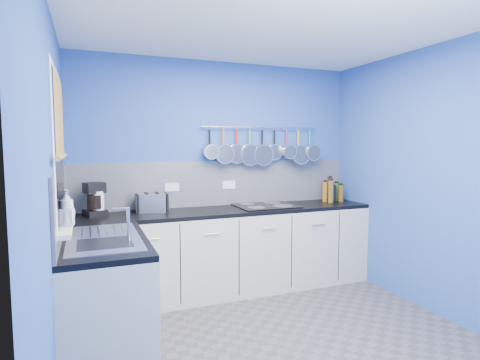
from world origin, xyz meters
TOP-DOWN VIEW (x-y plane):
  - floor at (0.00, 0.00)m, footprint 3.20×3.00m
  - ceiling at (0.00, 0.00)m, footprint 3.20×3.00m
  - wall_back at (0.00, 1.51)m, footprint 3.20×0.02m
  - wall_front at (0.00, -1.51)m, footprint 3.20×0.02m
  - wall_left at (-1.61, 0.00)m, footprint 0.02×3.00m
  - wall_right at (1.61, 0.00)m, footprint 0.02×3.00m
  - backsplash_back at (0.00, 1.49)m, footprint 3.20×0.02m
  - backsplash_left at (-1.59, 0.60)m, footprint 0.02×1.80m
  - cabinet_run_back at (0.00, 1.20)m, footprint 3.20×0.60m
  - worktop_back at (0.00, 1.20)m, footprint 3.20×0.60m
  - cabinet_run_left at (-1.30, 0.30)m, footprint 0.60×1.20m
  - worktop_left at (-1.30, 0.30)m, footprint 0.60×1.20m
  - window_frame at (-1.58, 0.30)m, footprint 0.01×1.00m
  - window_glass at (-1.57, 0.30)m, footprint 0.01×0.90m
  - bamboo_blind at (-1.56, 0.30)m, footprint 0.01×0.90m
  - window_sill at (-1.55, 0.30)m, footprint 0.10×0.98m
  - sink_unit at (-1.30, 0.30)m, footprint 0.50×0.95m
  - mixer_tap at (-1.14, 0.12)m, footprint 0.12×0.08m
  - socket_left at (-0.55, 1.48)m, footprint 0.15×0.01m
  - socket_right at (0.10, 1.48)m, footprint 0.15×0.01m
  - pot_rail at (0.50, 1.45)m, footprint 1.45×0.02m
  - soap_bottle_a at (-1.53, 0.10)m, footprint 0.12×0.12m
  - soap_bottle_b at (-1.53, 0.10)m, footprint 0.09×0.09m
  - paper_towel at (-1.31, 1.27)m, footprint 0.12×0.12m
  - coffee_maker at (-1.34, 1.29)m, footprint 0.24×0.25m
  - toaster at (-0.79, 1.32)m, footprint 0.33×0.24m
  - canister at (-0.66, 1.31)m, footprint 0.12×0.12m
  - hob at (0.44, 1.24)m, footprint 0.65×0.57m
  - pan_0 at (-0.13, 1.44)m, footprint 0.17×0.11m
  - pan_1 at (0.02, 1.44)m, footprint 0.22×0.09m
  - pan_2 at (0.18, 1.44)m, footprint 0.22×0.05m
  - pan_3 at (0.34, 1.44)m, footprint 0.25×0.07m
  - pan_4 at (0.50, 1.44)m, footprint 0.25×0.07m
  - pan_5 at (0.66, 1.44)m, footprint 0.19×0.05m
  - pan_6 at (0.82, 1.44)m, footprint 0.17×0.13m
  - pan_7 at (0.98, 1.44)m, footprint 0.24×0.11m
  - pan_8 at (1.14, 1.44)m, footprint 0.20×0.13m
  - condiment_0 at (1.44, 1.31)m, footprint 0.07×0.07m
  - condiment_1 at (1.36, 1.33)m, footprint 0.06×0.06m
  - condiment_2 at (1.27, 1.30)m, footprint 0.06×0.06m
  - condiment_3 at (1.46, 1.24)m, footprint 0.07×0.07m
  - condiment_4 at (1.34, 1.22)m, footprint 0.07×0.07m
  - condiment_5 at (1.29, 1.20)m, footprint 0.07×0.07m

SIDE VIEW (x-z plane):
  - floor at x=0.00m, z-range -0.02..0.00m
  - cabinet_run_back at x=0.00m, z-range 0.00..0.86m
  - cabinet_run_left at x=-1.30m, z-range 0.00..0.86m
  - worktop_back at x=0.00m, z-range 0.86..0.90m
  - worktop_left at x=-1.30m, z-range 0.86..0.90m
  - sink_unit at x=-1.30m, z-range 0.90..0.91m
  - hob at x=0.44m, z-range 0.90..0.91m
  - canister at x=-0.66m, z-range 0.90..1.04m
  - condiment_4 at x=1.34m, z-range 0.90..1.09m
  - toaster at x=-0.79m, z-range 0.90..1.09m
  - condiment_3 at x=1.46m, z-range 0.90..1.10m
  - condiment_0 at x=1.44m, z-range 0.90..1.12m
  - condiment_2 at x=1.27m, z-range 0.90..1.14m
  - paper_towel at x=-1.31m, z-range 0.90..1.14m
  - mixer_tap at x=-1.14m, z-range 0.90..1.16m
  - condiment_5 at x=1.29m, z-range 0.90..1.16m
  - window_sill at x=-1.55m, z-range 1.02..1.05m
  - condiment_1 at x=1.36m, z-range 0.90..1.18m
  - coffee_maker at x=-1.34m, z-range 0.90..1.22m
  - socket_left at x=-0.55m, z-range 1.09..1.18m
  - socket_right at x=0.10m, z-range 1.09..1.18m
  - soap_bottle_b at x=-1.53m, z-range 1.05..1.22m
  - backsplash_back at x=0.00m, z-range 0.90..1.40m
  - backsplash_left at x=-1.59m, z-range 0.90..1.40m
  - soap_bottle_a at x=-1.53m, z-range 1.05..1.29m
  - wall_back at x=0.00m, z-range 0.00..2.50m
  - wall_front at x=0.00m, z-range 0.00..2.50m
  - wall_left at x=-1.61m, z-range 0.00..2.50m
  - wall_right at x=1.61m, z-range 0.00..2.50m
  - window_glass at x=-1.57m, z-range 1.05..2.05m
  - window_frame at x=-1.58m, z-range 1.00..2.10m
  - pan_4 at x=0.50m, z-range 1.34..1.78m
  - pan_3 at x=0.34m, z-range 1.34..1.78m
  - pan_7 at x=0.98m, z-range 1.35..1.78m
  - pan_1 at x=0.02m, z-range 1.37..1.78m
  - pan_2 at x=0.18m, z-range 1.37..1.78m
  - pan_8 at x=1.14m, z-range 1.39..1.78m
  - pan_5 at x=0.66m, z-range 1.40..1.78m
  - pan_6 at x=0.82m, z-range 1.42..1.78m
  - pan_0 at x=-0.13m, z-range 1.42..1.78m
  - bamboo_blind at x=-1.56m, z-range 1.50..2.05m
  - pot_rail at x=0.50m, z-range 1.77..1.79m
  - ceiling at x=0.00m, z-range 2.50..2.52m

